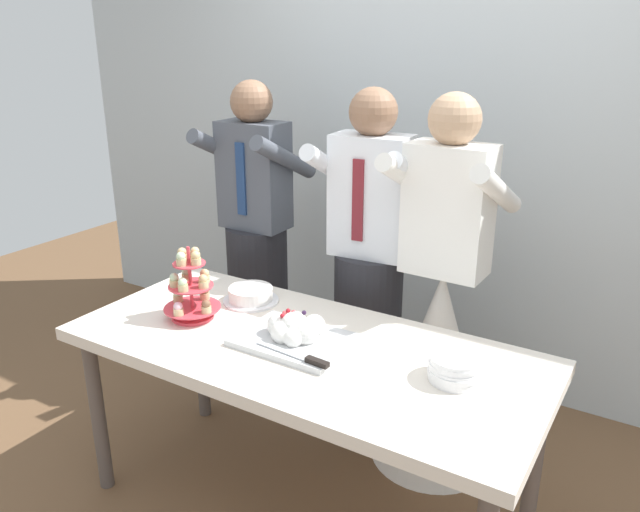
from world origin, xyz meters
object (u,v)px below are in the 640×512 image
object	(u,v)px
cupcake_stand	(191,289)
plate_stack	(456,368)
round_cake	(251,295)
person_groom	(368,288)
person_bride	(439,343)
dessert_table	(302,361)
main_cake_tray	(295,333)
person_guest	(257,258)

from	to	relation	value
cupcake_stand	plate_stack	xyz separation A→B (m)	(1.08, 0.10, -0.08)
round_cake	person_groom	xyz separation A→B (m)	(0.33, 0.46, -0.06)
round_cake	person_bride	size ratio (longest dim) A/B	0.14
person_groom	person_bride	xyz separation A→B (m)	(0.38, -0.04, -0.16)
person_groom	plate_stack	bearing A→B (deg)	-43.63
dessert_table	main_cake_tray	bearing A→B (deg)	-161.50
main_cake_tray	person_guest	bearing A→B (deg)	134.80
dessert_table	person_bride	world-z (taller)	person_bride
dessert_table	plate_stack	world-z (taller)	plate_stack
plate_stack	person_bride	bearing A→B (deg)	115.17
person_groom	person_guest	bearing A→B (deg)	174.65
round_cake	person_guest	bearing A→B (deg)	124.71
round_cake	person_groom	bearing A→B (deg)	53.83
dessert_table	cupcake_stand	distance (m)	0.54
plate_stack	person_groom	size ratio (longest dim) A/B	0.11
plate_stack	round_cake	distance (m)	0.99
dessert_table	person_guest	size ratio (longest dim) A/B	1.08
person_groom	person_guest	world-z (taller)	same
dessert_table	main_cake_tray	size ratio (longest dim) A/B	4.13
plate_stack	person_guest	size ratio (longest dim) A/B	0.11
dessert_table	main_cake_tray	xyz separation A→B (m)	(-0.03, -0.01, 0.12)
main_cake_tray	plate_stack	size ratio (longest dim) A/B	2.32
round_cake	person_groom	size ratio (longest dim) A/B	0.14
dessert_table	round_cake	distance (m)	0.46
round_cake	person_bride	world-z (taller)	person_bride
cupcake_stand	person_groom	xyz separation A→B (m)	(0.44, 0.71, -0.15)
dessert_table	round_cake	bearing A→B (deg)	152.44
dessert_table	person_groom	bearing A→B (deg)	95.66
round_cake	person_groom	world-z (taller)	person_groom
round_cake	dessert_table	bearing A→B (deg)	-27.56
dessert_table	person_groom	xyz separation A→B (m)	(-0.07, 0.67, 0.05)
cupcake_stand	person_guest	distance (m)	0.83
person_bride	person_guest	xyz separation A→B (m)	(-1.07, 0.11, 0.16)
plate_stack	main_cake_tray	bearing A→B (deg)	-174.07
dessert_table	person_guest	distance (m)	1.06
cupcake_stand	round_cake	bearing A→B (deg)	67.76
cupcake_stand	person_groom	world-z (taller)	person_groom
main_cake_tray	person_groom	bearing A→B (deg)	93.31
dessert_table	person_groom	distance (m)	0.67
dessert_table	person_guest	xyz separation A→B (m)	(-0.76, 0.73, 0.05)
dessert_table	person_bride	xyz separation A→B (m)	(0.31, 0.62, -0.12)
person_guest	round_cake	bearing A→B (deg)	-55.29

